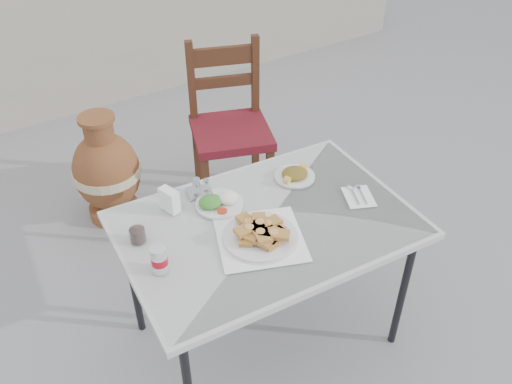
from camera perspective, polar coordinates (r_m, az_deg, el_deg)
ground at (r=2.58m, az=0.48°, el=-13.35°), size 80.00×80.00×0.00m
cafe_table at (r=2.08m, az=1.16°, el=-4.11°), size 1.15×0.82×0.67m
pide_plate at (r=1.95m, az=0.44°, el=-4.30°), size 0.40×0.40×0.06m
salad_rice_plate at (r=2.11m, az=-3.93°, el=-1.02°), size 0.19×0.19×0.05m
salad_chopped_plate at (r=2.27m, az=4.10°, el=1.84°), size 0.17×0.17×0.04m
soda_can at (r=1.85m, az=-10.15°, el=-6.99°), size 0.06×0.06×0.10m
cola_glass at (r=1.98m, az=-12.40°, el=-4.19°), size 0.06×0.06×0.09m
napkin_holder at (r=2.09m, az=-9.10°, el=-0.84°), size 0.07×0.09×0.10m
condiment_caddy at (r=2.18m, az=-5.97°, el=0.33°), size 0.11×0.10×0.07m
cutlery_napkin at (r=2.21m, az=10.63°, el=-0.29°), size 0.16×0.17×0.01m
chair at (r=2.99m, az=-2.80°, el=6.93°), size 0.53×0.53×0.93m
terracotta_urn at (r=3.05m, az=-15.42°, el=2.05°), size 0.37×0.37×0.64m
back_wall at (r=4.20m, az=-19.28°, el=16.03°), size 6.00×0.25×1.20m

